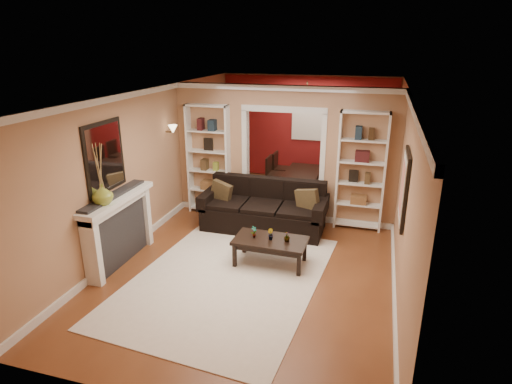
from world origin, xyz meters
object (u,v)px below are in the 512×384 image
(coffee_table, at_px, (270,252))
(bookshelf_right, at_px, (361,172))
(bookshelf_left, at_px, (209,160))
(sofa, at_px, (264,206))
(dining_table, at_px, (304,182))
(fireplace, at_px, (121,230))

(coffee_table, xyz_separation_m, bookshelf_right, (1.28, 1.91, 0.93))
(coffee_table, bearing_deg, bookshelf_right, 57.60)
(bookshelf_left, distance_m, bookshelf_right, 3.10)
(sofa, height_order, bookshelf_left, bookshelf_left)
(bookshelf_right, bearing_deg, dining_table, 127.48)
(bookshelf_right, distance_m, fireplace, 4.47)
(bookshelf_right, distance_m, dining_table, 2.46)
(bookshelf_left, height_order, bookshelf_right, same)
(fireplace, distance_m, dining_table, 4.91)
(coffee_table, relative_size, fireplace, 0.69)
(coffee_table, height_order, dining_table, dining_table)
(sofa, relative_size, bookshelf_left, 1.05)
(bookshelf_right, bearing_deg, coffee_table, -123.77)
(sofa, bearing_deg, bookshelf_right, 18.27)
(coffee_table, height_order, fireplace, fireplace)
(coffee_table, relative_size, bookshelf_right, 0.51)
(coffee_table, bearing_deg, dining_table, 93.19)
(bookshelf_right, bearing_deg, bookshelf_left, 180.00)
(sofa, height_order, coffee_table, sofa)
(bookshelf_left, bearing_deg, sofa, -23.35)
(sofa, bearing_deg, dining_table, 81.50)
(bookshelf_left, xyz_separation_m, bookshelf_right, (3.10, 0.00, 0.00))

